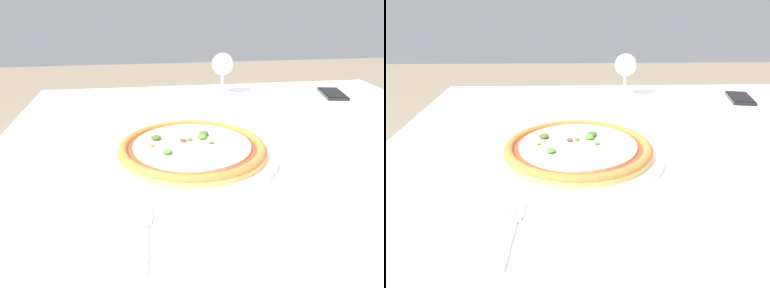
{
  "view_description": "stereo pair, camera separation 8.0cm",
  "coord_description": "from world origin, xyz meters",
  "views": [
    {
      "loc": [
        -0.25,
        -0.77,
        1.08
      ],
      "look_at": [
        -0.15,
        -0.05,
        0.77
      ],
      "focal_mm": 35.0,
      "sensor_mm": 36.0,
      "label": 1
    },
    {
      "loc": [
        -0.17,
        -0.78,
        1.08
      ],
      "look_at": [
        -0.15,
        -0.05,
        0.77
      ],
      "focal_mm": 35.0,
      "sensor_mm": 36.0,
      "label": 2
    }
  ],
  "objects": [
    {
      "name": "dining_table",
      "position": [
        0.0,
        0.0,
        0.66
      ],
      "size": [
        1.21,
        1.17,
        0.74
      ],
      "color": "brown",
      "rests_on": "ground_plane"
    },
    {
      "name": "pizza_plate",
      "position": [
        -0.15,
        -0.05,
        0.76
      ],
      "size": [
        0.37,
        0.37,
        0.04
      ],
      "color": "white",
      "rests_on": "dining_table"
    },
    {
      "name": "fork",
      "position": [
        -0.26,
        -0.31,
        0.74
      ],
      "size": [
        0.03,
        0.17,
        0.0
      ],
      "color": "silver",
      "rests_on": "dining_table"
    },
    {
      "name": "wine_glass_far_left",
      "position": [
        0.02,
        0.45,
        0.84
      ],
      "size": [
        0.07,
        0.07,
        0.14
      ],
      "color": "silver",
      "rests_on": "dining_table"
    },
    {
      "name": "cell_phone",
      "position": [
        0.39,
        0.38,
        0.75
      ],
      "size": [
        0.1,
        0.15,
        0.01
      ],
      "color": "black",
      "rests_on": "dining_table"
    }
  ]
}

